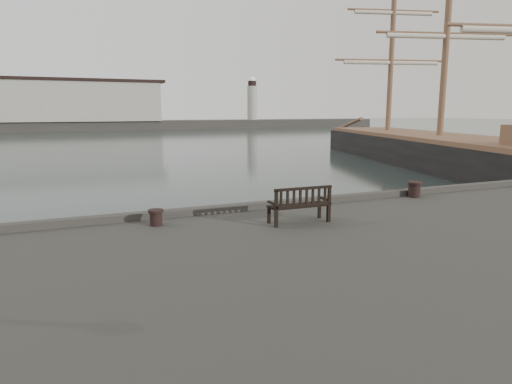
{
  "coord_description": "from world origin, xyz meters",
  "views": [
    {
      "loc": [
        -5.77,
        -11.36,
        4.22
      ],
      "look_at": [
        -1.06,
        -0.5,
        2.1
      ],
      "focal_mm": 32.0,
      "sensor_mm": 36.0,
      "label": 1
    }
  ],
  "objects_px": {
    "bench": "(299,211)",
    "bollard_right": "(414,189)",
    "bollard_left": "(156,218)",
    "tall_ship_main": "(438,157)"
  },
  "relations": [
    {
      "from": "bench",
      "to": "bollard_right",
      "type": "bearing_deg",
      "value": 17.66
    },
    {
      "from": "bollard_left",
      "to": "tall_ship_main",
      "type": "relative_size",
      "value": 0.01
    },
    {
      "from": "bollard_left",
      "to": "tall_ship_main",
      "type": "bearing_deg",
      "value": 33.05
    },
    {
      "from": "bench",
      "to": "bollard_right",
      "type": "distance_m",
      "value": 5.09
    },
    {
      "from": "bench",
      "to": "bollard_right",
      "type": "height_order",
      "value": "bench"
    },
    {
      "from": "bollard_right",
      "to": "tall_ship_main",
      "type": "bearing_deg",
      "value": 43.21
    },
    {
      "from": "bollard_left",
      "to": "tall_ship_main",
      "type": "distance_m",
      "value": 29.86
    },
    {
      "from": "bench",
      "to": "tall_ship_main",
      "type": "height_order",
      "value": "tall_ship_main"
    },
    {
      "from": "bench",
      "to": "bollard_left",
      "type": "relative_size",
      "value": 4.0
    },
    {
      "from": "bollard_right",
      "to": "tall_ship_main",
      "type": "relative_size",
      "value": 0.01
    }
  ]
}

